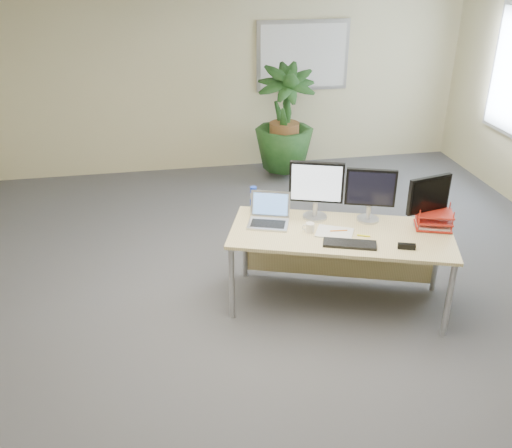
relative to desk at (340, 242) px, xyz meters
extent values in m
plane|color=#45454A|center=(-0.64, -0.41, -0.58)|extent=(8.00, 8.00, 0.00)
cube|color=beige|center=(-0.64, 3.59, 0.77)|extent=(7.00, 0.04, 2.70)
cube|color=#B8B9BE|center=(0.56, 3.56, 0.97)|extent=(1.30, 0.03, 0.95)
cube|color=white|center=(0.56, 3.54, 0.97)|extent=(1.20, 0.01, 0.85)
cube|color=tan|center=(-0.03, -0.10, 0.14)|extent=(2.06, 1.38, 0.03)
cube|color=tan|center=(0.09, 0.25, -0.23)|extent=(1.71, 0.60, 0.58)
cylinder|color=#AFAFB3|center=(-1.00, -0.14, -0.23)|extent=(0.05, 0.05, 0.70)
cylinder|color=#AFAFB3|center=(0.71, -0.72, -0.23)|extent=(0.05, 0.05, 0.70)
cylinder|color=#AFAFB3|center=(-0.77, 0.52, -0.23)|extent=(0.05, 0.05, 0.70)
cylinder|color=#AFAFB3|center=(0.93, -0.06, -0.23)|extent=(0.05, 0.05, 0.70)
imported|color=#183D16|center=(0.18, 2.97, 0.17)|extent=(0.89, 0.89, 1.50)
cylinder|color=#AFAFB3|center=(-0.18, 0.22, 0.16)|extent=(0.22, 0.22, 0.02)
cylinder|color=#AFAFB3|center=(-0.18, 0.22, 0.24)|extent=(0.04, 0.04, 0.13)
cube|color=black|center=(-0.18, 0.22, 0.50)|extent=(0.47, 0.20, 0.37)
cube|color=silver|center=(-0.19, 0.19, 0.50)|extent=(0.41, 0.15, 0.33)
cylinder|color=#AFAFB3|center=(0.27, 0.08, 0.16)|extent=(0.20, 0.20, 0.02)
cylinder|color=#AFAFB3|center=(0.27, 0.08, 0.23)|extent=(0.04, 0.04, 0.12)
cube|color=black|center=(0.27, 0.08, 0.47)|extent=(0.43, 0.18, 0.34)
cube|color=black|center=(0.27, 0.06, 0.47)|extent=(0.38, 0.13, 0.30)
cylinder|color=#AFAFB3|center=(0.72, -0.12, 0.16)|extent=(0.19, 0.19, 0.02)
cylinder|color=#AFAFB3|center=(0.72, -0.12, 0.23)|extent=(0.04, 0.04, 0.11)
cube|color=black|center=(0.72, -0.12, 0.46)|extent=(0.42, 0.13, 0.32)
cube|color=black|center=(0.73, -0.14, 0.46)|extent=(0.37, 0.09, 0.29)
cube|color=#B5B5B9|center=(-0.63, 0.15, 0.16)|extent=(0.41, 0.35, 0.02)
cube|color=black|center=(-0.63, 0.14, 0.17)|extent=(0.34, 0.25, 0.00)
cube|color=#B5B5B9|center=(-0.58, 0.29, 0.29)|extent=(0.35, 0.17, 0.23)
cube|color=#598FE5|center=(-0.58, 0.29, 0.29)|extent=(0.31, 0.14, 0.19)
cube|color=black|center=(-0.04, -0.33, 0.17)|extent=(0.46, 0.28, 0.02)
cylinder|color=white|center=(-0.30, -0.05, 0.20)|extent=(0.07, 0.07, 0.08)
torus|color=white|center=(-0.34, -0.05, 0.20)|extent=(0.06, 0.03, 0.06)
cube|color=silver|center=(-0.10, -0.11, 0.16)|extent=(0.38, 0.34, 0.01)
cylinder|color=orange|center=(-0.06, -0.10, 0.17)|extent=(0.15, 0.02, 0.01)
cylinder|color=yellow|center=(0.13, -0.21, 0.16)|extent=(0.11, 0.06, 0.01)
cylinder|color=#ADBACC|center=(-0.71, 0.43, 0.25)|extent=(0.06, 0.06, 0.20)
cylinder|color=#1A39C3|center=(-0.71, 0.43, 0.38)|extent=(0.06, 0.06, 0.05)
cylinder|color=#1A39C3|center=(-0.71, 0.43, 0.26)|extent=(0.07, 0.07, 0.06)
cube|color=#B52216|center=(0.78, -0.16, 0.17)|extent=(0.36, 0.32, 0.01)
cube|color=#B52216|center=(0.78, -0.16, 0.23)|extent=(0.36, 0.32, 0.01)
cube|color=#B52216|center=(0.78, -0.16, 0.30)|extent=(0.36, 0.32, 0.01)
cube|color=silver|center=(0.78, -0.16, 0.18)|extent=(0.33, 0.28, 0.02)
cube|color=black|center=(0.40, -0.48, 0.18)|extent=(0.15, 0.08, 0.05)
camera|label=1|loc=(-1.55, -4.25, 2.42)|focal=40.00mm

